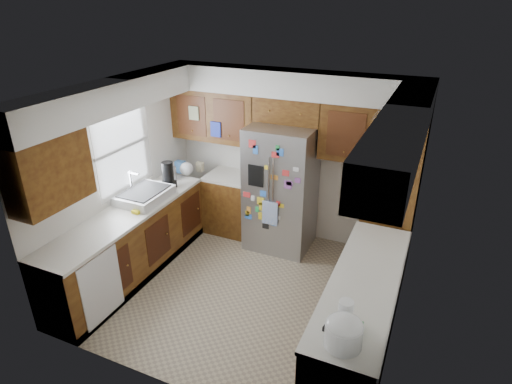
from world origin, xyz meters
TOP-DOWN VIEW (x-y plane):
  - floor at (0.00, 0.00)m, footprint 3.60×3.60m
  - room_shell at (-0.11, 0.36)m, footprint 3.64×3.24m
  - left_counter_run at (-1.36, 0.03)m, footprint 1.36×3.20m
  - right_counter_run at (1.50, -0.47)m, footprint 0.63×2.25m
  - pantry at (1.50, 1.15)m, footprint 0.60×0.90m
  - fridge at (-0.00, 1.20)m, footprint 0.90×0.79m
  - bridge_cabinet at (0.00, 1.43)m, footprint 0.96×0.34m
  - fridge_top_items at (0.02, 1.42)m, footprint 0.65×0.29m
  - sink_assembly at (-1.50, 0.10)m, footprint 0.52×0.74m
  - left_counter_clutter at (-1.47, 0.82)m, footprint 0.36×0.89m
  - rice_cooker at (1.50, -1.38)m, footprint 0.30×0.29m
  - paper_towel at (1.47, -1.20)m, footprint 0.12×0.12m

SIDE VIEW (x-z plane):
  - floor at x=0.00m, z-range 0.00..0.00m
  - right_counter_run at x=1.50m, z-range -0.04..0.88m
  - left_counter_run at x=-1.36m, z-range -0.03..0.89m
  - fridge at x=0.00m, z-range 0.00..1.80m
  - sink_assembly at x=-1.50m, z-range 0.80..1.17m
  - left_counter_clutter at x=-1.47m, z-range 0.86..1.24m
  - rice_cooker at x=1.50m, z-range 0.93..1.18m
  - paper_towel at x=1.47m, z-range 0.92..1.19m
  - pantry at x=1.50m, z-range 0.00..2.15m
  - room_shell at x=-0.11m, z-range 0.56..3.08m
  - bridge_cabinet at x=0.00m, z-range 1.80..2.15m
  - fridge_top_items at x=0.02m, z-range 2.14..2.38m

